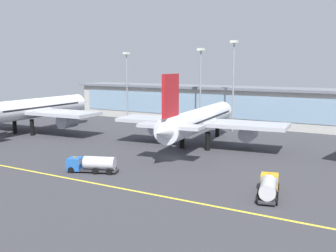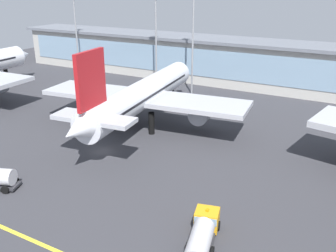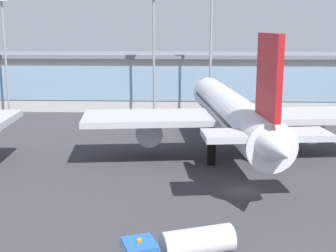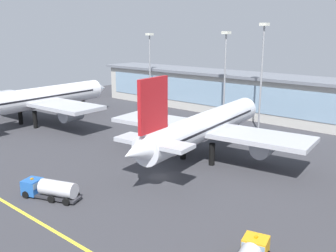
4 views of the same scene
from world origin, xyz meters
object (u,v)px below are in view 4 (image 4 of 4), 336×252
at_px(airliner_near_left, 36,99).
at_px(apron_light_mast_centre, 150,59).
at_px(airliner_near_right, 205,126).
at_px(apron_light_mast_far_east, 262,63).
at_px(baggage_tug_near, 49,188).
at_px(apron_light_mast_east, 225,65).

bearing_deg(airliner_near_left, apron_light_mast_centre, -15.04).
height_order(airliner_near_right, apron_light_mast_far_east, apron_light_mast_far_east).
bearing_deg(airliner_near_left, airliner_near_right, -86.24).
distance_m(airliner_near_right, apron_light_mast_centre, 52.13).
bearing_deg(apron_light_mast_centre, apron_light_mast_far_east, -5.97).
relative_size(baggage_tug_near, apron_light_mast_east, 0.39).
height_order(apron_light_mast_centre, apron_light_mast_far_east, apron_light_mast_far_east).
relative_size(airliner_near_left, baggage_tug_near, 5.32).
bearing_deg(airliner_near_right, apron_light_mast_far_east, -2.96).
height_order(airliner_near_left, airliner_near_right, airliner_near_left).
bearing_deg(apron_light_mast_centre, apron_light_mast_east, -6.67).
distance_m(airliner_near_left, airliner_near_right, 49.82).
bearing_deg(apron_light_mast_east, apron_light_mast_centre, 173.33).
bearing_deg(apron_light_mast_centre, baggage_tug_near, -59.24).
distance_m(apron_light_mast_centre, apron_light_mast_east, 29.97).
bearing_deg(airliner_near_right, baggage_tug_near, 160.63).
distance_m(airliner_near_right, baggage_tug_near, 31.01).
xyz_separation_m(airliner_near_left, apron_light_mast_centre, (7.37, 35.63, 8.54)).
height_order(apron_light_mast_east, apron_light_mast_far_east, apron_light_mast_far_east).
xyz_separation_m(baggage_tug_near, apron_light_mast_far_east, (5.12, 55.11, 15.15)).
bearing_deg(airliner_near_left, apron_light_mast_far_east, -60.05).
bearing_deg(apron_light_mast_centre, airliner_near_right, -35.01).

